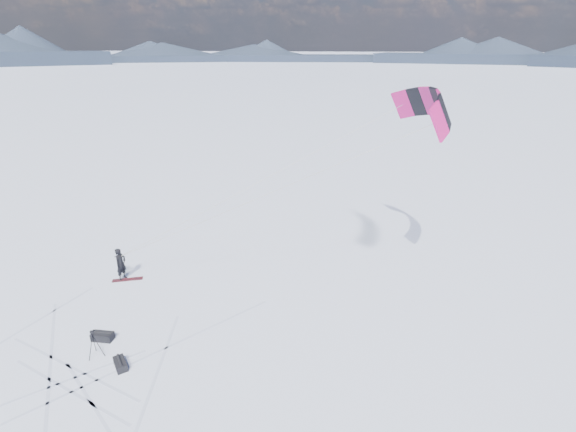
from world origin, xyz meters
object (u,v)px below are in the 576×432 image
(snowkiter, at_px, (124,279))
(gear_bag_b, at_px, (120,364))
(snowboard, at_px, (128,279))
(tripod, at_px, (94,340))
(gear_bag_a, at_px, (102,336))

(snowkiter, xyz_separation_m, gear_bag_b, (4.05, -5.66, 0.16))
(snowkiter, bearing_deg, snowboard, -87.64)
(snowkiter, height_order, tripod, tripod)
(tripod, height_order, gear_bag_a, tripod)
(gear_bag_a, bearing_deg, gear_bag_b, -42.68)
(snowboard, relative_size, gear_bag_a, 1.64)
(gear_bag_a, height_order, gear_bag_b, gear_bag_a)
(snowboard, xyz_separation_m, tripod, (2.45, -5.37, 0.76))
(snowkiter, distance_m, gear_bag_b, 6.96)
(tripod, xyz_separation_m, gear_bag_b, (1.33, -0.28, -0.62))
(gear_bag_a, bearing_deg, snowkiter, 108.27)
(tripod, bearing_deg, gear_bag_b, -25.73)
(snowboard, distance_m, gear_bag_b, 6.81)
(snowkiter, relative_size, gear_bag_b, 2.08)
(gear_bag_a, xyz_separation_m, gear_bag_b, (1.75, -1.18, -0.01))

